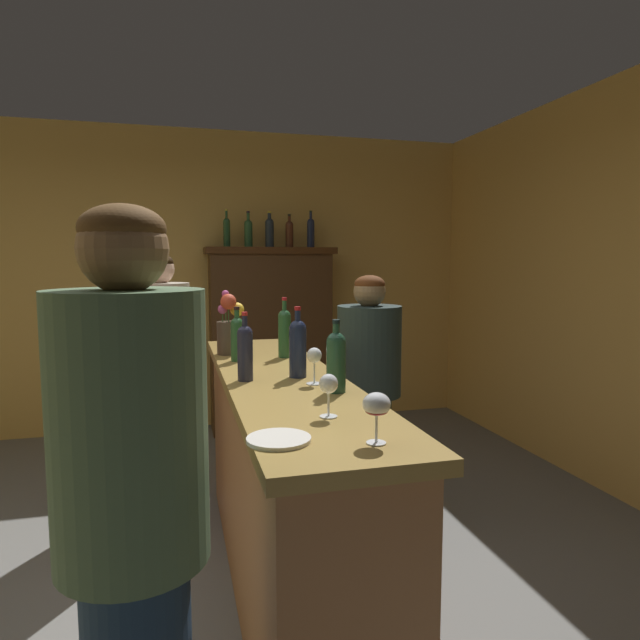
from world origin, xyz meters
The scene contains 23 objects.
floor centered at (0.00, 0.00, 0.00)m, with size 7.68×7.68×0.00m, color slate.
wall_back centered at (0.00, 2.87, 1.39)m, with size 6.02×0.12×2.78m, color gold.
bar_counter centered at (0.62, 0.00, 0.52)m, with size 0.53×2.41×1.04m.
display_cabinet centered at (1.00, 2.56, 0.88)m, with size 1.18×0.42×1.70m.
wine_bottle_rose centered at (0.44, -0.08, 1.18)m, with size 0.07×0.07×0.30m.
wine_bottle_malbec centered at (0.77, -0.39, 1.18)m, with size 0.08×0.08×0.29m.
wine_bottle_merlot centered at (0.46, 0.42, 1.17)m, with size 0.07×0.07×0.29m.
wine_bottle_pinot centered at (0.68, -0.06, 1.19)m, with size 0.08×0.08×0.32m.
wine_bottle_riesling centered at (0.72, 0.47, 1.19)m, with size 0.07×0.07×0.33m.
wine_glass_front centered at (0.64, -0.73, 1.15)m, with size 0.06×0.06×0.15m.
wine_glass_mid centered at (0.72, -0.22, 1.16)m, with size 0.07×0.07×0.16m.
wine_glass_rear centered at (0.70, -1.03, 1.15)m, with size 0.08×0.08×0.15m.
flower_arrangement centered at (0.44, 0.65, 1.19)m, with size 0.16×0.14×0.36m.
cheese_plate centered at (0.43, -0.93, 1.05)m, with size 0.19×0.19×0.01m, color white.
display_bottle_left centered at (0.61, 2.56, 1.84)m, with size 0.06×0.06×0.34m.
display_bottle_midleft centered at (0.80, 2.56, 1.83)m, with size 0.07×0.07×0.32m.
display_bottle_center centered at (1.00, 2.56, 1.84)m, with size 0.08×0.08×0.33m.
display_bottle_midright centered at (1.18, 2.56, 1.83)m, with size 0.07×0.07×0.30m.
display_bottle_right centered at (1.39, 2.56, 1.85)m, with size 0.07×0.07×0.34m.
patron_tall centered at (-0.14, 0.71, 0.87)m, with size 0.35×0.35×1.58m.
patron_near_entrance centered at (0.05, 1.23, 0.88)m, with size 0.38×0.38×1.62m.
patron_by_cabinet centered at (0.04, -1.13, 0.93)m, with size 0.37×0.37×1.69m.
bartender centered at (1.27, 0.62, 0.80)m, with size 0.39×0.39×1.49m.
Camera 1 is at (0.15, -2.48, 1.56)m, focal length 31.01 mm.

